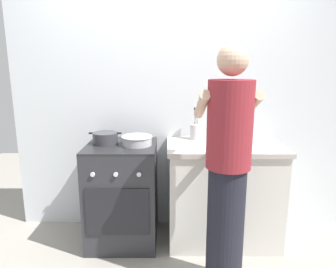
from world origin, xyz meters
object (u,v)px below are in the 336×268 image
mixing_bowl (138,140)px  spice_bottle (224,141)px  stove_range (123,193)px  utensil_crock (196,128)px  person (228,173)px  pot (106,138)px

mixing_bowl → spice_bottle: (0.73, -0.04, 0.00)m
stove_range → mixing_bowl: (0.14, -0.01, 0.49)m
stove_range → utensil_crock: size_ratio=2.69×
mixing_bowl → utensil_crock: size_ratio=0.80×
mixing_bowl → utensil_crock: bearing=22.6°
stove_range → person: size_ratio=0.53×
stove_range → spice_bottle: size_ratio=9.75×
person → pot: bearing=146.3°
spice_bottle → utensil_crock: bearing=129.9°
person → spice_bottle: bearing=83.4°
mixing_bowl → person: size_ratio=0.16×
person → mixing_bowl: bearing=138.7°
stove_range → mixing_bowl: bearing=-5.9°
pot → person: person is taller
stove_range → utensil_crock: bearing=17.0°
pot → stove_range: bearing=-13.0°
person → stove_range: bearing=143.4°
utensil_crock → spice_bottle: (0.21, -0.25, -0.06)m
stove_range → person: (0.81, -0.60, 0.41)m
pot → utensil_crock: (0.80, 0.17, 0.05)m
stove_range → mixing_bowl: mixing_bowl is taller
stove_range → utensil_crock: 0.89m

